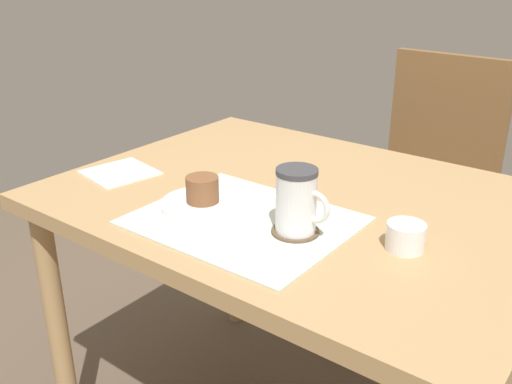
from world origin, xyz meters
name	(u,v)px	position (x,y,z in m)	size (l,w,h in m)	color
dining_table	(299,229)	(0.00, 0.00, 0.64)	(1.06, 0.80, 0.73)	tan
wooden_chair	(425,191)	(0.02, 0.74, 0.50)	(0.44, 0.44, 0.92)	brown
placemat	(244,220)	(-0.01, -0.18, 0.73)	(0.41, 0.34, 0.00)	silver
pastry_plate	(203,204)	(-0.12, -0.18, 0.74)	(0.18, 0.18, 0.01)	white
pastry	(202,189)	(-0.12, -0.18, 0.77)	(0.07, 0.07, 0.05)	brown
coffee_coaster	(295,231)	(0.10, -0.17, 0.73)	(0.09, 0.09, 0.01)	brown
coffee_mug	(297,200)	(0.10, -0.17, 0.80)	(0.11, 0.08, 0.12)	white
paper_napkin	(120,173)	(-0.42, -0.15, 0.73)	(0.15, 0.15, 0.00)	white
sugar_bowl	(406,236)	(0.29, -0.10, 0.75)	(0.07, 0.07, 0.05)	white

